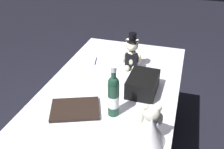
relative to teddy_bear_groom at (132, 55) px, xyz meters
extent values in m
cube|color=white|center=(0.31, -0.07, -0.51)|extent=(1.63, 0.96, 0.78)
ellipsoid|color=beige|center=(-0.01, 0.00, -0.04)|extent=(0.12, 0.10, 0.16)
cube|color=black|center=(0.02, 0.00, -0.04)|extent=(0.06, 0.10, 0.12)
sphere|color=beige|center=(-0.01, 0.00, 0.08)|extent=(0.10, 0.10, 0.10)
sphere|color=beige|center=(0.03, 0.00, 0.07)|extent=(0.04, 0.04, 0.04)
sphere|color=beige|center=(0.00, -0.04, 0.12)|extent=(0.04, 0.04, 0.04)
sphere|color=beige|center=(-0.01, 0.03, 0.12)|extent=(0.04, 0.04, 0.04)
ellipsoid|color=beige|center=(0.01, -0.06, -0.03)|extent=(0.03, 0.03, 0.09)
ellipsoid|color=beige|center=(0.00, 0.06, -0.03)|extent=(0.03, 0.03, 0.09)
sphere|color=beige|center=(0.06, -0.02, -0.10)|extent=(0.05, 0.05, 0.05)
sphere|color=beige|center=(0.05, 0.04, -0.10)|extent=(0.05, 0.05, 0.05)
cylinder|color=black|center=(-0.01, 0.00, 0.12)|extent=(0.10, 0.10, 0.01)
cylinder|color=black|center=(-0.01, 0.00, 0.15)|extent=(0.06, 0.06, 0.05)
cone|color=white|center=(0.77, 0.28, -0.05)|extent=(0.18, 0.18, 0.15)
ellipsoid|color=white|center=(0.77, 0.28, 0.01)|extent=(0.08, 0.07, 0.06)
sphere|color=silver|center=(0.77, 0.28, 0.07)|extent=(0.09, 0.09, 0.09)
sphere|color=silver|center=(0.73, 0.27, 0.06)|extent=(0.04, 0.04, 0.04)
sphere|color=silver|center=(0.76, 0.31, 0.10)|extent=(0.03, 0.03, 0.03)
sphere|color=silver|center=(0.77, 0.25, 0.10)|extent=(0.03, 0.03, 0.03)
ellipsoid|color=silver|center=(0.73, 0.33, 0.01)|extent=(0.03, 0.03, 0.08)
ellipsoid|color=silver|center=(0.75, 0.23, 0.01)|extent=(0.03, 0.03, 0.08)
cone|color=white|center=(0.81, 0.29, -0.01)|extent=(0.17, 0.16, 0.18)
cylinder|color=#193E2B|center=(0.61, 0.03, -0.01)|extent=(0.07, 0.07, 0.22)
sphere|color=#193E2B|center=(0.61, 0.03, 0.11)|extent=(0.07, 0.07, 0.07)
cylinder|color=#193E2B|center=(0.61, 0.03, 0.17)|extent=(0.03, 0.03, 0.09)
cylinder|color=silver|center=(0.61, 0.03, 0.20)|extent=(0.03, 0.03, 0.03)
cylinder|color=white|center=(0.61, 0.03, -0.02)|extent=(0.07, 0.07, 0.08)
cylinder|color=navy|center=(-0.02, -0.32, -0.12)|extent=(0.13, 0.04, 0.01)
cone|color=silver|center=(0.04, -0.31, -0.12)|extent=(0.01, 0.01, 0.01)
cube|color=black|center=(0.31, 0.15, -0.06)|extent=(0.28, 0.20, 0.13)
cube|color=#B7B7BF|center=(0.32, 0.06, -0.06)|extent=(0.03, 0.01, 0.03)
cube|color=black|center=(0.65, -0.21, -0.11)|extent=(0.32, 0.37, 0.02)
camera|label=1|loc=(1.81, 0.39, 0.91)|focal=40.89mm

